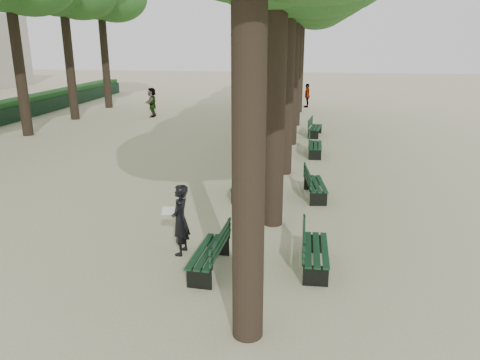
# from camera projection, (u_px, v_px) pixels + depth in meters

# --- Properties ---
(ground) EXTENTS (120.00, 120.00, 0.00)m
(ground) POSITION_uv_depth(u_px,v_px,m) (192.00, 272.00, 10.10)
(ground) COLOR #C2BB93
(ground) RESTS_ON ground
(bench_left_0) EXTENTS (0.66, 1.83, 0.92)m
(bench_left_0) POSITION_uv_depth(u_px,v_px,m) (209.00, 259.00, 10.09)
(bench_left_0) COLOR black
(bench_left_0) RESTS_ON ground
(bench_left_1) EXTENTS (0.59, 1.81, 0.92)m
(bench_left_1) POSITION_uv_depth(u_px,v_px,m) (243.00, 188.00, 14.87)
(bench_left_1) COLOR black
(bench_left_1) RESTS_ON ground
(bench_left_2) EXTENTS (0.71, 1.84, 0.92)m
(bench_left_2) POSITION_uv_depth(u_px,v_px,m) (262.00, 148.00, 20.19)
(bench_left_2) COLOR black
(bench_left_2) RESTS_ON ground
(bench_left_3) EXTENTS (0.79, 1.86, 0.92)m
(bench_left_3) POSITION_uv_depth(u_px,v_px,m) (272.00, 128.00, 24.67)
(bench_left_3) COLOR black
(bench_left_3) RESTS_ON ground
(bench_right_0) EXTENTS (0.60, 1.81, 0.92)m
(bench_right_0) POSITION_uv_depth(u_px,v_px,m) (315.00, 257.00, 10.20)
(bench_right_0) COLOR black
(bench_right_0) RESTS_ON ground
(bench_right_1) EXTENTS (0.80, 1.86, 0.92)m
(bench_right_1) POSITION_uv_depth(u_px,v_px,m) (315.00, 189.00, 14.73)
(bench_right_1) COLOR black
(bench_right_1) RESTS_ON ground
(bench_right_2) EXTENTS (0.57, 1.80, 0.92)m
(bench_right_2) POSITION_uv_depth(u_px,v_px,m) (315.00, 149.00, 19.94)
(bench_right_2) COLOR black
(bench_right_2) RESTS_ON ground
(bench_right_3) EXTENTS (0.77, 1.85, 0.92)m
(bench_right_3) POSITION_uv_depth(u_px,v_px,m) (315.00, 131.00, 23.84)
(bench_right_3) COLOR black
(bench_right_3) RESTS_ON ground
(man_with_map) EXTENTS (0.62, 0.69, 1.69)m
(man_with_map) POSITION_uv_depth(u_px,v_px,m) (180.00, 220.00, 10.73)
(man_with_map) COLOR black
(man_with_map) RESTS_ON ground
(pedestrian_e) EXTENTS (0.59, 1.73, 1.83)m
(pedestrian_e) POSITION_uv_depth(u_px,v_px,m) (152.00, 102.00, 29.44)
(pedestrian_e) COLOR #262628
(pedestrian_e) RESTS_ON ground
(pedestrian_c) EXTENTS (0.39, 1.00, 1.68)m
(pedestrian_c) POSITION_uv_depth(u_px,v_px,m) (307.00, 95.00, 33.45)
(pedestrian_c) COLOR #262628
(pedestrian_c) RESTS_ON ground
(pedestrian_a) EXTENTS (0.85, 0.84, 1.74)m
(pedestrian_a) POSITION_uv_depth(u_px,v_px,m) (242.00, 93.00, 34.48)
(pedestrian_a) COLOR #262628
(pedestrian_a) RESTS_ON ground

